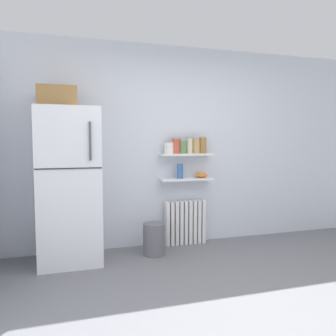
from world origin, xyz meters
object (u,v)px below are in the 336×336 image
storage_jar_3 (190,145)px  storage_jar_2 (183,147)px  trash_bin (154,239)px  vase (180,171)px  storage_jar_4 (196,146)px  shelf_bowl (201,175)px  radiator (185,222)px  storage_jar_1 (176,146)px  refrigerator (69,182)px  storage_jar_0 (169,148)px  storage_jar_5 (203,145)px

storage_jar_3 → storage_jar_2: bearing=-180.0°
trash_bin → vase: bearing=32.3°
storage_jar_4 → vase: bearing=180.0°
storage_jar_2 → shelf_bowl: (0.26, 0.00, -0.38)m
radiator → storage_jar_1: size_ratio=2.78×
refrigerator → radiator: bearing=9.3°
storage_jar_0 → storage_jar_5: size_ratio=0.73×
storage_jar_4 → storage_jar_5: bearing=0.0°
storage_jar_2 → storage_jar_1: bearing=180.0°
storage_jar_5 → shelf_bowl: size_ratio=1.41×
storage_jar_4 → storage_jar_5: 0.09m
storage_jar_4 → vase: size_ratio=1.06×
storage_jar_0 → shelf_bowl: storage_jar_0 is taller
storage_jar_1 → vase: 0.34m
refrigerator → vase: 1.41m
vase → shelf_bowl: bearing=0.0°
storage_jar_1 → storage_jar_0: bearing=180.0°
storage_jar_5 → vase: 0.46m
radiator → shelf_bowl: (0.22, -0.03, 0.63)m
storage_jar_0 → storage_jar_4: storage_jar_4 is taller
refrigerator → trash_bin: (0.97, -0.06, -0.72)m
storage_jar_0 → storage_jar_3: bearing=0.0°
storage_jar_0 → storage_jar_4: (0.37, -0.00, 0.02)m
refrigerator → storage_jar_0: size_ratio=12.05×
refrigerator → storage_jar_1: (1.33, 0.21, 0.40)m
storage_jar_2 → storage_jar_0: bearing=180.0°
storage_jar_0 → storage_jar_1: size_ratio=0.77×
shelf_bowl → storage_jar_4: bearing=180.0°
storage_jar_1 → storage_jar_4: (0.28, 0.00, -0.00)m
storage_jar_3 → storage_jar_5: 0.19m
storage_jar_2 → storage_jar_5: (0.28, 0.00, 0.02)m
vase → storage_jar_4: bearing=0.0°
storage_jar_5 → radiator: bearing=172.7°
storage_jar_1 → storage_jar_2: 0.09m
vase → trash_bin: size_ratio=0.49×
storage_jar_2 → storage_jar_5: 0.28m
storage_jar_0 → shelf_bowl: bearing=-0.0°
storage_jar_0 → storage_jar_3: 0.28m
storage_jar_2 → storage_jar_4: bearing=0.0°
storage_jar_5 → vase: storage_jar_5 is taller
storage_jar_4 → storage_jar_5: size_ratio=0.90×
refrigerator → storage_jar_2: refrigerator is taller
shelf_bowl → refrigerator: bearing=-172.9°
storage_jar_0 → shelf_bowl: size_ratio=1.02×
storage_jar_0 → storage_jar_1: 0.10m
storage_jar_3 → trash_bin: size_ratio=0.56×
storage_jar_2 → trash_bin: bearing=-149.8°
storage_jar_0 → trash_bin: (-0.27, -0.27, -1.10)m
refrigerator → shelf_bowl: (1.69, 0.21, 0.00)m
refrigerator → storage_jar_5: refrigerator is taller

